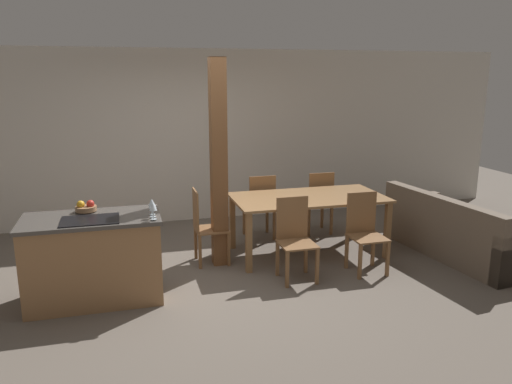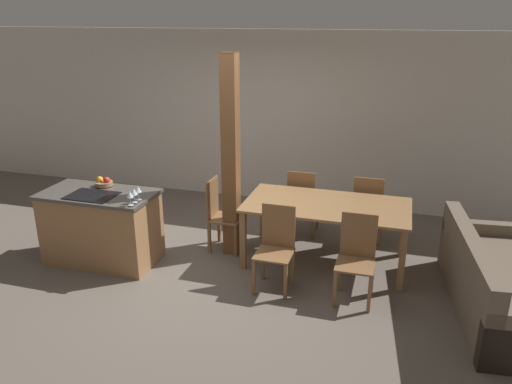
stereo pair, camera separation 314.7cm
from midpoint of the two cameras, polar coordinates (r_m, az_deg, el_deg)
name	(u,v)px [view 2 (the right image)]	position (r m, az deg, el deg)	size (l,w,h in m)	color
ground_plane	(205,265)	(5.85, 8.73, -7.01)	(16.00, 16.00, 0.00)	#665B51
wall_back	(261,118)	(7.85, 11.94, 10.09)	(11.20, 0.08, 2.70)	silver
kitchen_island	(102,227)	(5.74, -3.81, -2.38)	(1.37, 0.73, 0.91)	#9E7047
fruit_bowl	(104,182)	(5.79, -3.68, 3.03)	(0.22, 0.22, 0.12)	#99704C
wine_glass_near	(130,195)	(5.11, 1.36, 1.77)	(0.08, 0.08, 0.17)	silver
wine_glass_middle	(134,192)	(5.20, 1.62, 2.07)	(0.08, 0.08, 0.17)	silver
wine_glass_far	(138,189)	(5.28, 1.88, 2.36)	(0.08, 0.08, 0.17)	silver
dining_table	(327,211)	(6.08, 22.86, -0.37)	(1.96, 1.02, 0.77)	olive
dining_chair_near_left	(276,247)	(5.43, 18.67, -4.40)	(0.40, 0.40, 0.94)	brown
dining_chair_near_right	(356,257)	(5.55, 27.78, -5.17)	(0.40, 0.40, 0.94)	brown
dining_chair_far_left	(302,202)	(6.80, 18.42, 0.48)	(0.40, 0.40, 0.94)	brown
dining_chair_far_right	(368,208)	(6.90, 25.72, -0.23)	(0.40, 0.40, 0.94)	brown
dining_chair_head_end	(221,214)	(6.13, 9.97, -0.86)	(0.40, 0.40, 0.94)	brown
couch	(498,287)	(6.23, 40.25, -7.24)	(1.11, 2.18, 0.81)	brown
timber_post	(231,159)	(5.83, 12.01, 5.83)	(0.19, 0.19, 2.50)	brown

